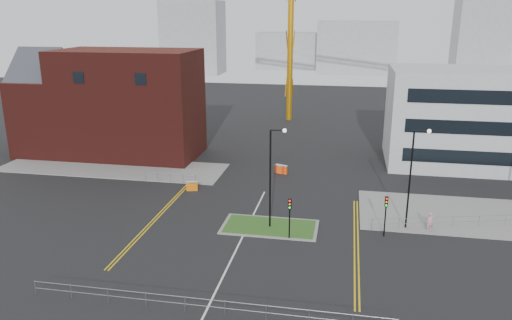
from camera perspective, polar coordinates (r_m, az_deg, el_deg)
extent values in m
plane|color=black|center=(38.67, -3.32, -12.26)|extent=(200.00, 200.00, 0.00)
cube|color=slate|center=(64.47, -16.05, -0.84)|extent=(28.00, 8.00, 0.12)
cube|color=slate|center=(52.21, 25.07, -5.91)|extent=(24.00, 10.00, 0.12)
cube|color=slate|center=(45.32, 1.58, -7.65)|extent=(8.60, 4.60, 0.08)
cube|color=#254E1A|center=(45.31, 1.58, -7.63)|extent=(8.00, 4.00, 0.12)
cube|color=#491512|center=(68.13, -14.29, 6.23)|extent=(18.00, 10.00, 14.00)
cube|color=black|center=(64.98, -19.64, 8.88)|extent=(1.40, 0.10, 1.40)
cube|color=black|center=(61.38, -13.07, 9.01)|extent=(1.40, 0.10, 1.40)
cube|color=#491512|center=(74.27, -22.66, 4.71)|extent=(6.00, 10.00, 10.00)
cube|color=#2D3038|center=(73.52, -23.09, 8.52)|extent=(6.40, 8.49, 8.49)
cube|color=#A8AAAC|center=(68.38, 25.39, 4.32)|extent=(25.00, 12.00, 12.00)
cube|color=black|center=(63.50, 26.30, 0.09)|extent=(22.00, 0.10, 1.60)
cube|color=black|center=(62.70, 26.70, 3.16)|extent=(22.00, 0.10, 1.60)
cube|color=black|center=(62.09, 27.12, 6.31)|extent=(22.00, 0.10, 1.60)
cylinder|color=#C9830B|center=(88.46, 3.99, 15.85)|extent=(1.00, 1.00, 35.17)
cylinder|color=black|center=(43.68, 1.63, -2.31)|extent=(0.16, 0.16, 9.00)
cylinder|color=black|center=(42.36, 2.48, 3.41)|extent=(1.20, 0.10, 0.10)
sphere|color=silver|center=(42.28, 3.29, 3.38)|extent=(0.36, 0.36, 0.36)
cylinder|color=black|center=(45.47, 17.16, -2.30)|extent=(0.16, 0.16, 9.00)
cylinder|color=black|center=(44.36, 18.42, 3.17)|extent=(1.20, 0.10, 0.10)
sphere|color=silver|center=(44.45, 19.19, 3.13)|extent=(0.36, 0.36, 0.36)
cylinder|color=black|center=(42.68, 3.85, -7.13)|extent=(0.12, 0.12, 3.00)
cube|color=black|center=(42.02, 3.89, -5.01)|extent=(0.28, 0.22, 0.90)
sphere|color=red|center=(41.79, 3.88, -4.69)|extent=(0.18, 0.18, 0.18)
sphere|color=orange|center=(41.90, 3.87, -5.07)|extent=(0.18, 0.18, 0.18)
sphere|color=#0CCC33|center=(42.01, 3.86, -5.45)|extent=(0.18, 0.18, 0.18)
cylinder|color=black|center=(44.44, 14.53, -6.66)|extent=(0.12, 0.12, 3.00)
cube|color=black|center=(43.81, 14.69, -4.62)|extent=(0.28, 0.22, 0.90)
sphere|color=red|center=(43.59, 14.73, -4.31)|extent=(0.18, 0.18, 0.18)
sphere|color=orange|center=(43.69, 14.70, -4.68)|extent=(0.18, 0.18, 0.18)
sphere|color=#0CCC33|center=(43.80, 14.67, -5.04)|extent=(0.18, 0.18, 0.18)
cylinder|color=gray|center=(33.16, -5.91, -15.54)|extent=(24.00, 0.04, 0.04)
cylinder|color=gray|center=(33.42, -5.89, -16.27)|extent=(24.00, 0.04, 0.04)
cylinder|color=gray|center=(38.23, -23.91, -13.21)|extent=(0.05, 0.05, 1.10)
cylinder|color=gray|center=(57.17, -9.78, -1.59)|extent=(6.00, 0.04, 0.04)
cylinder|color=gray|center=(57.33, -9.75, -2.06)|extent=(6.00, 0.04, 0.04)
cylinder|color=gray|center=(58.41, -12.52, -1.87)|extent=(0.05, 0.05, 1.10)
cylinder|color=gray|center=(56.39, -6.89, -2.26)|extent=(0.05, 0.05, 1.10)
cylinder|color=gray|center=(49.22, 24.20, -5.89)|extent=(19.01, 5.04, 0.04)
cylinder|color=gray|center=(49.40, 24.13, -6.43)|extent=(19.01, 5.04, 0.04)
cylinder|color=gray|center=(45.66, 13.11, -7.22)|extent=(0.05, 0.05, 1.10)
cube|color=silver|center=(40.38, -2.64, -10.91)|extent=(0.15, 30.00, 0.01)
cube|color=gold|center=(49.84, -10.70, -5.68)|extent=(0.12, 24.00, 0.01)
cube|color=gold|center=(49.73, -10.37, -5.71)|extent=(0.12, 24.00, 0.01)
cube|color=gold|center=(43.09, 11.19, -9.37)|extent=(0.12, 20.00, 0.01)
cube|color=gold|center=(43.10, 11.59, -9.39)|extent=(0.12, 20.00, 0.01)
cube|color=gray|center=(160.50, -7.19, 13.71)|extent=(18.00, 12.00, 22.00)
cube|color=gray|center=(163.20, 11.39, 12.51)|extent=(24.00, 12.00, 16.00)
cube|color=gray|center=(162.11, 24.34, 13.51)|extent=(14.00, 12.00, 28.00)
cube|color=gray|center=(174.08, 5.27, 12.33)|extent=(30.00, 12.00, 12.00)
imported|color=pink|center=(46.72, 19.28, -6.74)|extent=(0.77, 0.69, 1.77)
cube|color=orange|center=(54.55, -7.32, -2.98)|extent=(1.27, 0.68, 1.00)
cube|color=silver|center=(54.40, -7.34, -2.53)|extent=(1.27, 0.68, 0.12)
cube|color=red|center=(59.94, 2.78, -1.04)|extent=(1.31, 0.84, 1.04)
cube|color=silver|center=(59.80, 2.79, -0.61)|extent=(1.31, 0.84, 0.12)
cube|color=#EA500D|center=(59.81, 3.00, -1.10)|extent=(1.27, 0.64, 1.01)
cube|color=silver|center=(59.67, 3.01, -0.68)|extent=(1.27, 0.64, 0.12)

